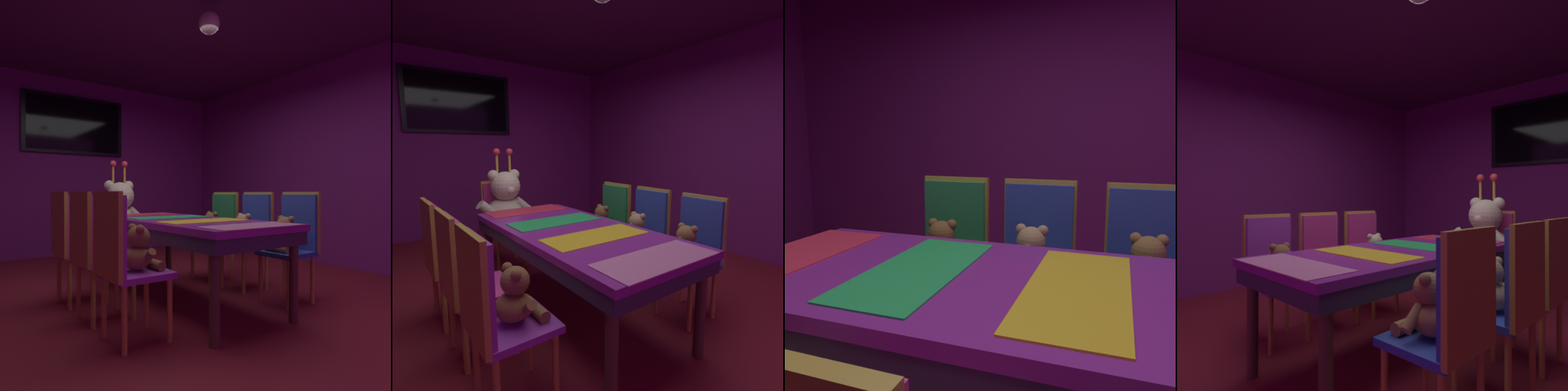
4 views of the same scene
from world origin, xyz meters
The scene contains 8 objects.
wall_right centered at (2.60, 0.00, 1.40)m, with size 0.12×6.40×2.80m, color #721E72.
banquet_table centered at (0.00, 0.00, 0.65)m, with size 0.90×2.02×0.75m.
chair_right_0 centered at (0.85, -0.54, 0.60)m, with size 0.42×0.41×0.98m.
teddy_right_0 centered at (0.71, -0.54, 0.59)m, with size 0.26×0.33×0.31m.
chair_right_1 centered at (0.88, 0.03, 0.60)m, with size 0.42×0.41×0.98m.
teddy_right_1 centered at (0.73, 0.03, 0.59)m, with size 0.25×0.33×0.31m.
chair_right_2 centered at (0.86, 0.54, 0.60)m, with size 0.42×0.41×0.98m.
teddy_right_2 centered at (0.72, 0.54, 0.59)m, with size 0.25×0.33×0.31m.
Camera 3 is at (-1.23, -0.39, 1.22)m, focal length 36.18 mm.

